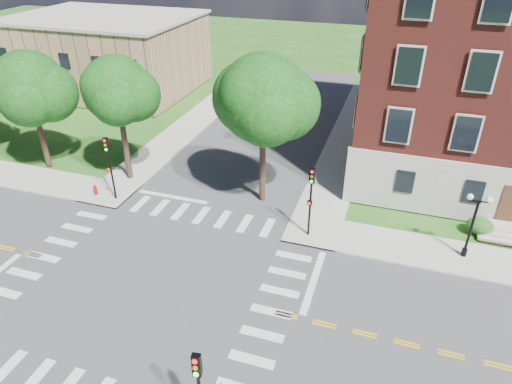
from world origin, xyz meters
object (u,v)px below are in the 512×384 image
(traffic_signal_nw, at_px, (109,161))
(fire_hydrant, at_px, (95,190))
(twin_lamp_west, at_px, (473,223))
(traffic_signal_ne, at_px, (311,194))

(traffic_signal_nw, relative_size, fire_hydrant, 6.40)
(fire_hydrant, bearing_deg, twin_lamp_west, 1.60)
(traffic_signal_ne, relative_size, twin_lamp_west, 1.13)
(traffic_signal_ne, bearing_deg, traffic_signal_nw, 179.93)
(traffic_signal_nw, xyz_separation_m, fire_hydrant, (-1.75, 0.09, -2.72))
(traffic_signal_ne, relative_size, traffic_signal_nw, 1.00)
(traffic_signal_nw, height_order, twin_lamp_west, traffic_signal_nw)
(traffic_signal_ne, distance_m, twin_lamp_west, 9.46)
(traffic_signal_ne, distance_m, traffic_signal_nw, 14.32)
(traffic_signal_ne, bearing_deg, fire_hydrant, 179.63)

